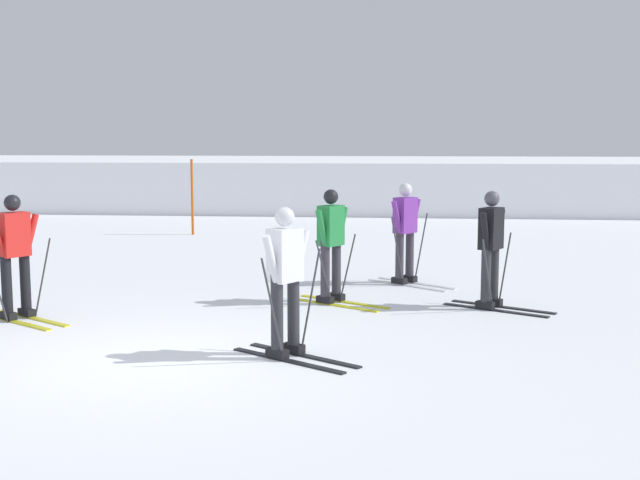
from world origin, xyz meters
TOP-DOWN VIEW (x-y plane):
  - ground_plane at (0.00, 0.00)m, footprint 120.00×120.00m
  - far_snow_ridge at (0.00, 20.95)m, footprint 80.00×9.02m
  - skier_black at (4.12, 3.21)m, footprint 1.57×1.12m
  - skier_purple at (2.90, 5.09)m, footprint 1.49×1.27m
  - skier_red at (-2.41, 1.86)m, footprint 1.55×1.18m
  - skier_white at (1.52, 0.29)m, footprint 1.54×1.20m
  - skier_green at (1.78, 3.37)m, footprint 1.55×1.16m
  - trail_marker_pole at (-2.43, 11.58)m, footprint 0.06×0.06m

SIDE VIEW (x-z plane):
  - ground_plane at x=0.00m, z-range 0.00..0.00m
  - far_snow_ridge at x=0.00m, z-range 0.00..1.65m
  - skier_green at x=1.78m, z-range 0.06..1.77m
  - skier_black at x=4.12m, z-range 0.06..1.77m
  - skier_red at x=-2.41m, z-range 0.06..1.77m
  - skier_purple at x=2.90m, z-range 0.06..1.77m
  - skier_white at x=1.52m, z-range 0.06..1.77m
  - trail_marker_pole at x=-2.43m, z-range 0.00..1.91m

